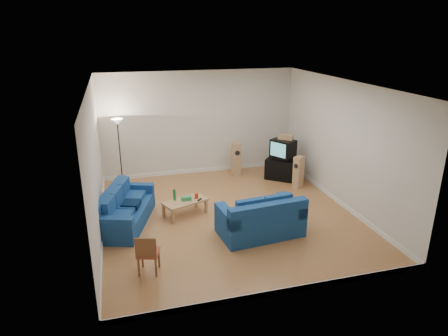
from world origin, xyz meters
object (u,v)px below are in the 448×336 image
object	(u,v)px
television	(283,148)
sofa_three_seat	(123,212)
sofa_loveseat	(261,221)
coffee_table	(185,202)
tv_stand	(283,169)

from	to	relation	value
television	sofa_three_seat	bearing A→B (deg)	-100.46
sofa_three_seat	sofa_loveseat	distance (m)	3.24
sofa_three_seat	sofa_loveseat	bearing A→B (deg)	83.39
sofa_loveseat	coffee_table	xyz separation A→B (m)	(-1.45, 1.45, -0.01)
sofa_loveseat	coffee_table	bearing A→B (deg)	129.35
sofa_three_seat	television	distance (m)	5.14
coffee_table	sofa_three_seat	bearing A→B (deg)	-176.81
coffee_table	sofa_loveseat	bearing A→B (deg)	-45.07
sofa_three_seat	television	world-z (taller)	television
sofa_three_seat	tv_stand	xyz separation A→B (m)	(4.81, 1.75, 0.01)
sofa_loveseat	television	distance (m)	3.70
tv_stand	sofa_three_seat	bearing A→B (deg)	-120.98
coffee_table	television	xyz separation A→B (m)	(3.29, 1.69, 0.65)
sofa_three_seat	coffee_table	bearing A→B (deg)	111.64
sofa_loveseat	tv_stand	world-z (taller)	sofa_loveseat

